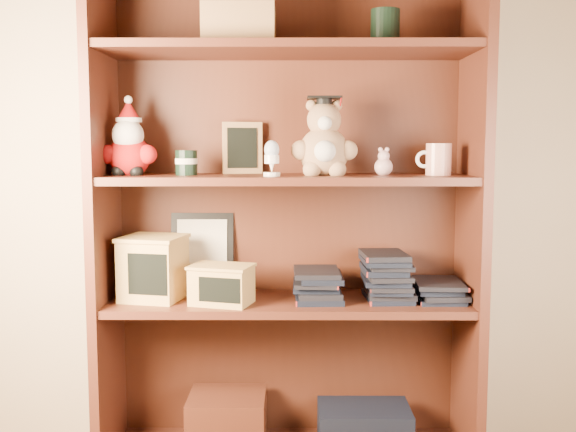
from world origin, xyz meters
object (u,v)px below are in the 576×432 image
at_px(grad_teddy_bear, 324,145).
at_px(teacher_mug, 438,159).
at_px(bookcase, 287,227).
at_px(treats_box, 153,267).

xyz_separation_m(grad_teddy_bear, teacher_mug, (0.36, 0.01, -0.05)).
bearing_deg(teacher_mug, bookcase, 173.92).
bearing_deg(grad_teddy_bear, teacher_mug, 1.22).
relative_size(grad_teddy_bear, teacher_mug, 2.24).
height_order(bookcase, teacher_mug, bookcase).
distance_m(bookcase, teacher_mug, 0.53).
bearing_deg(bookcase, grad_teddy_bear, -26.70).
distance_m(grad_teddy_bear, treats_box, 0.67).
xyz_separation_m(teacher_mug, treats_box, (-0.90, -0.00, -0.35)).
bearing_deg(grad_teddy_bear, treats_box, 179.29).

